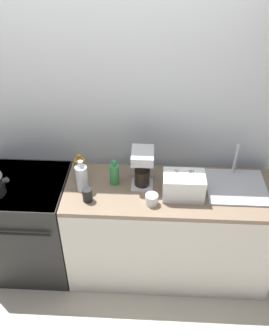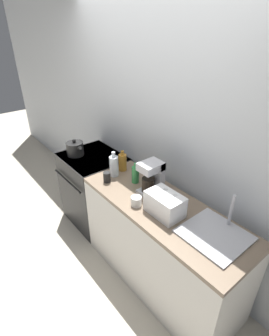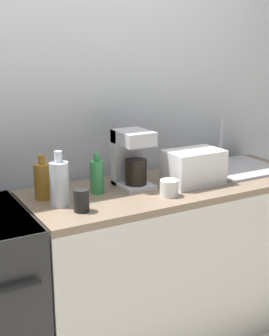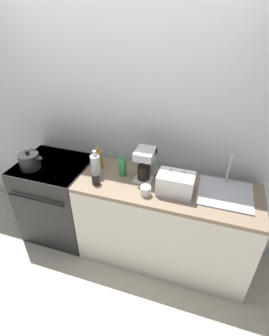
{
  "view_description": "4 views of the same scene",
  "coord_description": "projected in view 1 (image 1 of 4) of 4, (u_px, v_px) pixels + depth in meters",
  "views": [
    {
      "loc": [
        0.41,
        -1.86,
        2.72
      ],
      "look_at": [
        0.29,
        0.36,
        1.05
      ],
      "focal_mm": 40.0,
      "sensor_mm": 36.0,
      "label": 1
    },
    {
      "loc": [
        1.8,
        -0.99,
        2.27
      ],
      "look_at": [
        0.19,
        0.31,
        1.1
      ],
      "focal_mm": 28.0,
      "sensor_mm": 36.0,
      "label": 2
    },
    {
      "loc": [
        -0.8,
        -1.69,
        1.64
      ],
      "look_at": [
        0.33,
        0.31,
        1.02
      ],
      "focal_mm": 50.0,
      "sensor_mm": 36.0,
      "label": 3
    },
    {
      "loc": [
        0.88,
        -1.53,
        2.29
      ],
      "look_at": [
        0.26,
        0.34,
        1.01
      ],
      "focal_mm": 28.0,
      "sensor_mm": 36.0,
      "label": 4
    }
  ],
  "objects": [
    {
      "name": "ground_plane",
      "position": [
        98.0,
        293.0,
        3.13
      ],
      "size": [
        12.0,
        12.0,
        0.0
      ],
      "primitive_type": "plane",
      "color": "beige"
    },
    {
      "name": "wall_back",
      "position": [
        99.0,
        116.0,
        2.9
      ],
      "size": [
        8.0,
        0.05,
        2.6
      ],
      "color": "silver",
      "rests_on": "ground_plane"
    },
    {
      "name": "stove",
      "position": [
        28.0,
        224.0,
        3.13
      ],
      "size": [
        0.71,
        0.66,
        0.9
      ],
      "color": "black",
      "rests_on": "ground_plane"
    },
    {
      "name": "counter_block",
      "position": [
        169.0,
        232.0,
        3.08
      ],
      "size": [
        1.62,
        0.6,
        0.9
      ],
      "color": "silver",
      "rests_on": "ground_plane"
    },
    {
      "name": "toaster",
      "position": [
        184.0,
        185.0,
        2.7
      ],
      "size": [
        0.3,
        0.2,
        0.18
      ],
      "color": "white",
      "rests_on": "counter_block"
    },
    {
      "name": "coffee_maker",
      "position": [
        143.0,
        165.0,
        2.79
      ],
      "size": [
        0.16,
        0.21,
        0.3
      ],
      "color": "#B7B7BC",
      "rests_on": "counter_block"
    },
    {
      "name": "sink_tray",
      "position": [
        236.0,
        185.0,
        2.83
      ],
      "size": [
        0.45,
        0.42,
        0.28
      ],
      "color": "#B7B7BC",
      "rests_on": "counter_block"
    },
    {
      "name": "bottle_green",
      "position": [
        114.0,
        174.0,
        2.82
      ],
      "size": [
        0.07,
        0.07,
        0.21
      ],
      "color": "#338C47",
      "rests_on": "counter_block"
    },
    {
      "name": "bottle_clear",
      "position": [
        82.0,
        178.0,
        2.75
      ],
      "size": [
        0.09,
        0.09,
        0.26
      ],
      "color": "silver",
      "rests_on": "counter_block"
    },
    {
      "name": "bottle_amber",
      "position": [
        80.0,
        169.0,
        2.87
      ],
      "size": [
        0.08,
        0.08,
        0.22
      ],
      "color": "#9E6B23",
      "rests_on": "counter_block"
    },
    {
      "name": "cup_black",
      "position": [
        87.0,
        195.0,
        2.68
      ],
      "size": [
        0.07,
        0.07,
        0.1
      ],
      "color": "black",
      "rests_on": "counter_block"
    },
    {
      "name": "cup_white",
      "position": [
        152.0,
        199.0,
        2.66
      ],
      "size": [
        0.09,
        0.09,
        0.08
      ],
      "color": "white",
      "rests_on": "counter_block"
    }
  ]
}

